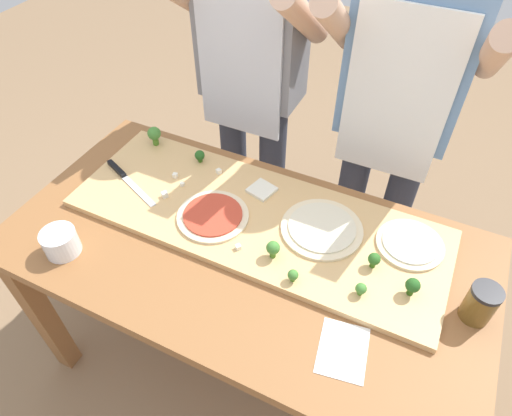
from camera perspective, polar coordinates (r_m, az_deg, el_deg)
The scene contains 25 objects.
ground_plane at distance 2.09m, azimuth -1.14°, elevation -18.75°, with size 8.00×8.00×0.00m, color #896B4C.
prep_table at distance 1.51m, azimuth -1.51°, elevation -7.46°, with size 1.53×0.80×0.79m.
cutting_board at distance 1.48m, azimuth -0.03°, elevation -1.27°, with size 1.25×0.45×0.02m, color tan.
chefs_knife at distance 1.67m, azimuth -16.51°, elevation 3.91°, with size 0.29×0.13×0.02m.
pizza_whole_white_garlic at distance 1.46m, azimuth 19.10°, elevation -4.35°, with size 0.21×0.21×0.02m.
pizza_whole_tomato_red at distance 1.47m, azimuth -5.54°, elevation -0.97°, with size 0.24×0.24×0.02m.
pizza_whole_cheese_artichoke at distance 1.44m, azimuth 8.41°, elevation -2.57°, with size 0.26×0.26×0.02m.
pizza_slice_far_left at distance 1.55m, azimuth 0.75°, elevation 2.34°, with size 0.08×0.08×0.01m, color silver.
broccoli_floret_back_left at distance 1.30m, azimuth 13.28°, elevation -10.03°, with size 0.03×0.03×0.04m.
broccoli_floret_back_mid at distance 1.33m, azimuth 19.40°, elevation -9.38°, with size 0.04×0.04×0.06m.
broccoli_floret_center_left at distance 1.67m, azimuth -7.21°, elevation 6.67°, with size 0.04×0.04×0.05m.
broccoli_floret_back_right at distance 1.33m, azimuth 2.20°, elevation -5.18°, with size 0.04×0.04×0.06m.
broccoli_floret_front_mid at distance 1.29m, azimuth 4.76°, elevation -8.56°, with size 0.03×0.03×0.04m.
broccoli_floret_center_right at distance 1.78m, azimuth -12.88°, elevation 9.18°, with size 0.05×0.05×0.08m.
broccoli_floret_front_left at distance 1.36m, azimuth 14.87°, elevation -6.38°, with size 0.04×0.04×0.05m.
cheese_crumble_a at distance 1.63m, azimuth -10.30°, elevation 4.13°, with size 0.02×0.02×0.02m, color white.
cheese_crumble_b at distance 1.63m, azimuth -4.79°, elevation 4.71°, with size 0.02×0.02×0.02m, color white.
cheese_crumble_c at distance 1.38m, azimuth -2.39°, elevation -4.97°, with size 0.02×0.02×0.02m, color white.
cheese_crumble_d at distance 1.56m, azimuth -11.59°, elevation 1.69°, with size 0.02×0.02×0.02m, color white.
cheese_crumble_e at distance 1.59m, azimuth -9.41°, elevation 3.01°, with size 0.01×0.01×0.01m, color white.
flour_cup at distance 1.50m, azimuth -23.66°, elevation -4.15°, with size 0.11×0.11×0.08m.
sauce_jar at distance 1.36m, azimuth 26.77°, elevation -10.85°, with size 0.08×0.08×0.12m.
recipe_note at distance 1.24m, azimuth 11.04°, elevation -17.39°, with size 0.13×0.16×0.00m, color white.
cook_left at distance 1.84m, azimuth -0.64°, elevation 16.86°, with size 0.54×0.39×1.67m.
cook_right at distance 1.70m, azimuth 17.56°, elevation 12.03°, with size 0.54×0.39×1.67m.
Camera 1 is at (0.43, -0.80, 1.88)m, focal length 31.28 mm.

